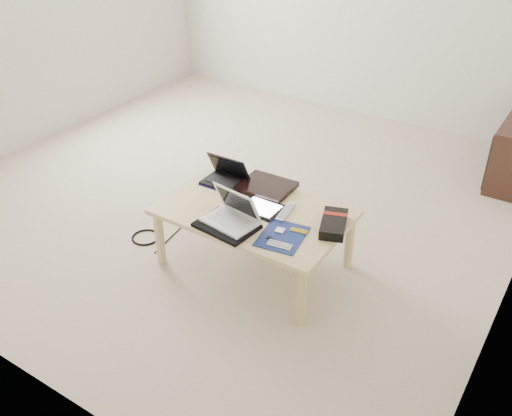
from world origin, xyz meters
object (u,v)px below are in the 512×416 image
Objects in this scene: gpu_box at (334,224)px; white_laptop at (232,215)px; netbook at (226,177)px; coffee_table at (254,217)px.

white_laptop is at bearing -151.68° from gpu_box.
white_laptop reaches higher than netbook.
white_laptop is at bearing -50.17° from netbook.
gpu_box is (0.48, 0.09, 0.08)m from coffee_table.
coffee_table is 3.63× the size of gpu_box.
netbook is 0.92× the size of gpu_box.
netbook reaches higher than coffee_table.
coffee_table is at bearing -169.95° from gpu_box.
coffee_table is 3.93× the size of netbook.
white_laptop is (0.31, -0.37, 0.02)m from netbook.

